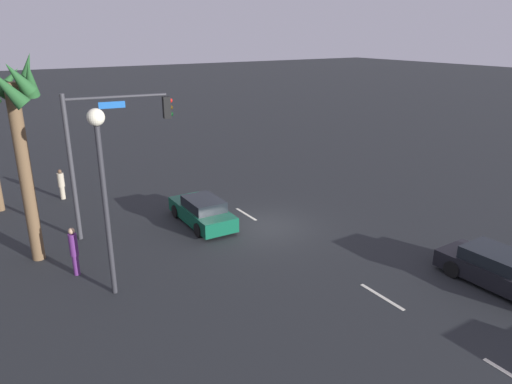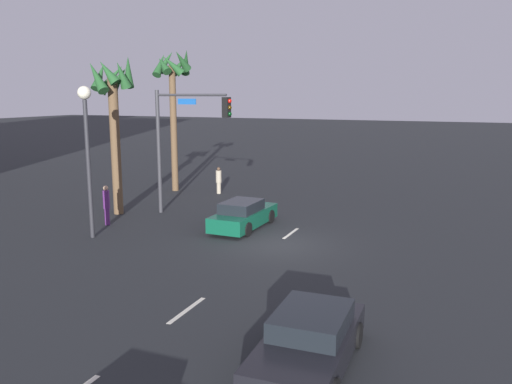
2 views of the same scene
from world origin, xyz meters
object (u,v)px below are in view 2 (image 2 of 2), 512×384
car_2 (309,342)px  palm_tree_1 (113,101)px  streetlamp (87,134)px  pedestrian_1 (107,204)px  palm_tree_0 (173,83)px  pedestrian_0 (219,180)px  car_0 (243,215)px  traffic_signal (181,132)px

car_2 → palm_tree_1: bearing=51.2°
streetlamp → pedestrian_1: 4.15m
car_2 → palm_tree_0: bearing=38.9°
car_2 → pedestrian_0: bearing=32.4°
car_0 → pedestrian_1: 6.59m
car_0 → pedestrian_0: 8.83m
traffic_signal → streetlamp: (-5.17, 1.50, 0.22)m
traffic_signal → palm_tree_1: bearing=104.7°
traffic_signal → car_0: bearing=-105.7°
pedestrian_1 → streetlamp: bearing=-157.8°
car_2 → streetlamp: bearing=60.1°
streetlamp → traffic_signal: bearing=-16.2°
car_0 → pedestrian_0: size_ratio=2.61×
car_0 → palm_tree_0: bearing=48.3°
pedestrian_0 → car_2: bearing=-147.6°
streetlamp → pedestrian_0: bearing=-2.2°
car_0 → traffic_signal: bearing=74.3°
traffic_signal → pedestrian_1: (-3.11, 2.34, -3.27)m
traffic_signal → palm_tree_1: 3.83m
pedestrian_0 → palm_tree_0: size_ratio=0.19×
car_0 → streetlamp: streetlamp is taller
palm_tree_1 → car_0: bearing=-91.6°
palm_tree_1 → streetlamp: bearing=-156.2°
car_0 → pedestrian_0: (7.29, 4.98, 0.27)m
palm_tree_0 → traffic_signal: bearing=-145.8°
streetlamp → pedestrian_0: size_ratio=3.88×
pedestrian_1 → palm_tree_0: (9.19, 1.79, 5.85)m
palm_tree_0 → palm_tree_1: palm_tree_0 is taller
car_0 → palm_tree_1: 8.99m
pedestrian_1 → palm_tree_0: 11.04m
car_2 → streetlamp: size_ratio=0.68×
car_2 → traffic_signal: size_ratio=0.69×
traffic_signal → pedestrian_1: traffic_signal is taller
traffic_signal → palm_tree_0: (6.08, 4.14, 2.58)m
pedestrian_1 → palm_tree_1: bearing=25.2°
pedestrian_1 → palm_tree_0: size_ratio=0.21×
car_2 → pedestrian_0: size_ratio=2.64×
streetlamp → palm_tree_1: bearing=23.8°
pedestrian_0 → pedestrian_1: 9.39m
pedestrian_0 → palm_tree_0: (-0.11, 3.07, 6.00)m
car_0 → streetlamp: 7.83m
traffic_signal → pedestrian_1: bearing=143.0°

